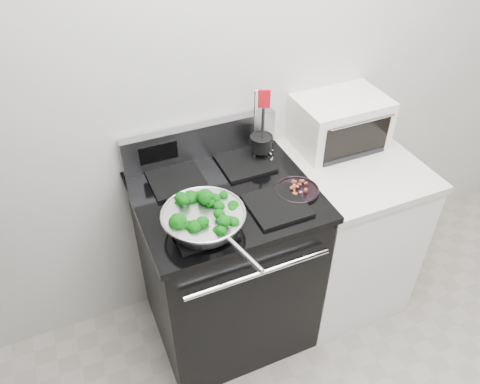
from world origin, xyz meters
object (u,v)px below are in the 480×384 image
gas_range (227,264)px  utensil_holder (261,147)px  toaster_oven (338,121)px  bacon_plate (297,188)px  skillet (204,219)px

gas_range → utensil_holder: size_ratio=3.04×
gas_range → toaster_oven: size_ratio=2.55×
bacon_plate → utensil_holder: 0.30m
gas_range → skillet: bearing=-131.9°
skillet → bacon_plate: bearing=-5.8°
utensil_holder → toaster_oven: 0.44m
skillet → bacon_plate: size_ratio=2.75×
toaster_oven → utensil_holder: bearing=-178.2°
bacon_plate → toaster_oven: bearing=37.8°
gas_range → toaster_oven: 0.92m
utensil_holder → toaster_oven: utensil_holder is taller
utensil_holder → gas_range: bearing=-121.0°
bacon_plate → utensil_holder: (-0.04, 0.30, 0.05)m
gas_range → utensil_holder: bearing=34.5°
skillet → utensil_holder: size_ratio=1.43×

